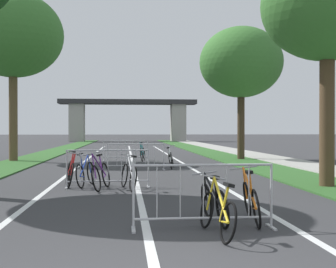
{
  "coord_description": "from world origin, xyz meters",
  "views": [
    {
      "loc": [
        -0.33,
        -4.24,
        1.59
      ],
      "look_at": [
        0.85,
        8.47,
        1.48
      ],
      "focal_mm": 49.13,
      "sensor_mm": 36.0,
      "label": 1
    }
  ],
  "objects": [
    {
      "name": "crowd_barrier_nearest",
      "position": [
        0.91,
        3.01,
        0.52
      ],
      "size": [
        2.29,
        0.45,
        1.05
      ],
      "rotation": [
        0.0,
        0.0,
        -0.0
      ],
      "color": "#ADADB2",
      "rests_on": "ground"
    },
    {
      "name": "bicycle_white_4",
      "position": [
        1.52,
        14.54,
        0.38
      ],
      "size": [
        0.5,
        1.73,
        0.95
      ],
      "rotation": [
        0.0,
        0.0,
        -0.16
      ],
      "color": "black",
      "rests_on": "ground"
    },
    {
      "name": "lane_stripe_left_lane",
      "position": [
        -2.38,
        20.25,
        0.0
      ],
      "size": [
        0.14,
        40.51,
        0.01
      ],
      "primitive_type": "cube",
      "color": "silver",
      "rests_on": "ground"
    },
    {
      "name": "sidewalk_path_right",
      "position": [
        7.52,
        28.65,
        0.04
      ],
      "size": [
        2.13,
        70.02,
        0.08
      ],
      "primitive_type": "cube",
      "color": "#9E9B93",
      "rests_on": "ground"
    },
    {
      "name": "grass_verge_left",
      "position": [
        -5.39,
        28.65,
        0.03
      ],
      "size": [
        2.13,
        70.02,
        0.05
      ],
      "primitive_type": "cube",
      "color": "#2D5B26",
      "rests_on": "ground"
    },
    {
      "name": "crowd_barrier_second",
      "position": [
        -0.81,
        8.48,
        0.52
      ],
      "size": [
        2.3,
        0.5,
        1.05
      ],
      "rotation": [
        0.0,
        0.0,
        0.03
      ],
      "color": "#ADADB2",
      "rests_on": "ground"
    },
    {
      "name": "bicycle_red_5",
      "position": [
        -1.9,
        8.93,
        0.39
      ],
      "size": [
        0.72,
        1.73,
        1.01
      ],
      "rotation": [
        0.0,
        0.0,
        3.32
      ],
      "color": "black",
      "rests_on": "ground"
    },
    {
      "name": "crowd_barrier_fourth",
      "position": [
        -0.34,
        19.43,
        0.52
      ],
      "size": [
        2.3,
        0.49,
        1.05
      ],
      "rotation": [
        0.0,
        0.0,
        -0.02
      ],
      "color": "#ADADB2",
      "rests_on": "ground"
    },
    {
      "name": "crowd_barrier_third",
      "position": [
        0.07,
        13.96,
        0.52
      ],
      "size": [
        2.31,
        0.53,
        1.05
      ],
      "rotation": [
        0.0,
        0.0,
        0.04
      ],
      "color": "#ADADB2",
      "rests_on": "ground"
    },
    {
      "name": "lane_stripe_center",
      "position": [
        0.0,
        20.25,
        0.0
      ],
      "size": [
        0.14,
        40.51,
        0.01
      ],
      "primitive_type": "cube",
      "color": "silver",
      "rests_on": "ground"
    },
    {
      "name": "bicycle_yellow_0",
      "position": [
        1.04,
        2.54,
        0.35
      ],
      "size": [
        0.43,
        1.67,
        0.88
      ],
      "rotation": [
        0.0,
        0.0,
        0.1
      ],
      "color": "black",
      "rests_on": "ground"
    },
    {
      "name": "tree_left_oak_mid",
      "position": [
        -5.93,
        19.35,
        6.31
      ],
      "size": [
        5.0,
        5.0,
        8.46
      ],
      "color": "brown",
      "rests_on": "ground"
    },
    {
      "name": "bicycle_orange_8",
      "position": [
        1.81,
        3.47,
        0.37
      ],
      "size": [
        0.51,
        1.71,
        0.95
      ],
      "rotation": [
        0.0,
        0.0,
        -0.12
      ],
      "color": "black",
      "rests_on": "ground"
    },
    {
      "name": "tree_right_pine_far",
      "position": [
        5.19,
        7.93,
        4.99
      ],
      "size": [
        3.63,
        3.63,
        6.58
      ],
      "color": "#4C3823",
      "rests_on": "ground"
    },
    {
      "name": "lane_stripe_right_lane",
      "position": [
        2.38,
        20.25,
        0.0
      ],
      "size": [
        0.14,
        40.51,
        0.01
      ],
      "primitive_type": "cube",
      "color": "silver",
      "rests_on": "ground"
    },
    {
      "name": "bicycle_teal_7",
      "position": [
        0.53,
        19.05,
        0.38
      ],
      "size": [
        0.61,
        1.66,
        1.03
      ],
      "rotation": [
        0.0,
        0.0,
        2.98
      ],
      "color": "black",
      "rests_on": "ground"
    },
    {
      "name": "bicycle_silver_6",
      "position": [
        -0.24,
        8.02,
        0.38
      ],
      "size": [
        0.49,
        1.7,
        0.94
      ],
      "rotation": [
        0.0,
        0.0,
        0.21
      ],
      "color": "black",
      "rests_on": "ground"
    },
    {
      "name": "bicycle_black_3",
      "position": [
        1.17,
        3.46,
        0.35
      ],
      "size": [
        0.45,
        1.6,
        0.86
      ],
      "rotation": [
        0.0,
        0.0,
        0.09
      ],
      "color": "black",
      "rests_on": "ground"
    },
    {
      "name": "overpass_bridge",
      "position": [
        0.0,
        57.87,
        3.69
      ],
      "size": [
        18.37,
        3.0,
        5.64
      ],
      "color": "#2D2D30",
      "rests_on": "ground"
    },
    {
      "name": "tree_right_maple_mid",
      "position": [
        5.75,
        19.58,
        5.14
      ],
      "size": [
        4.39,
        4.39,
        7.03
      ],
      "color": "#3D2D1E",
      "rests_on": "ground"
    },
    {
      "name": "grass_verge_right",
      "position": [
        5.39,
        28.65,
        0.03
      ],
      "size": [
        2.13,
        70.02,
        0.05
      ],
      "primitive_type": "cube",
      "color": "#2D5B26",
      "rests_on": "ground"
    },
    {
      "name": "bicycle_blue_2",
      "position": [
        -1.46,
        8.85,
        0.38
      ],
      "size": [
        0.51,
        1.66,
        0.95
      ],
      "rotation": [
        0.0,
        0.0,
        -0.22
      ],
      "color": "black",
      "rests_on": "ground"
    },
    {
      "name": "bicycle_purple_1",
      "position": [
        -0.98,
        8.02,
        0.39
      ],
      "size": [
        0.73,
        1.67,
        1.05
      ],
      "rotation": [
        0.0,
        0.0,
        2.93
      ],
      "color": "black",
      "rests_on": "ground"
    }
  ]
}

